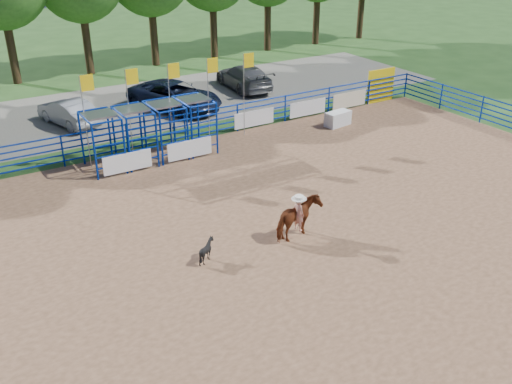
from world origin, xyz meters
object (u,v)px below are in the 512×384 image
horse_and_rider (298,217)px  calf (207,250)px  announcer_table (338,119)px  car_b (68,112)px  car_c (175,96)px  car_d (244,77)px

horse_and_rider → calf: (-3.41, 0.33, -0.44)m
announcer_table → horse_and_rider: bearing=-135.2°
car_b → car_c: bearing=159.4°
car_b → car_c: (5.98, -0.57, 0.10)m
announcer_table → horse_and_rider: size_ratio=0.64×
car_d → horse_and_rider: bearing=70.1°
car_d → calf: bearing=61.0°
announcer_table → calf: bearing=-145.6°
car_c → car_d: 5.94m
car_b → car_c: 6.01m
announcer_table → car_d: bearing=94.1°
announcer_table → calf: 14.64m
horse_and_rider → calf: size_ratio=2.93×
car_d → announcer_table: bearing=98.7°
car_b → car_d: (11.65, 1.20, 0.06)m
announcer_table → car_d: 8.97m
horse_and_rider → car_b: size_ratio=0.53×
car_b → car_c: size_ratio=0.73×
announcer_table → car_c: car_c is taller
horse_and_rider → car_b: 16.74m
announcer_table → car_d: (-0.63, 8.94, 0.37)m
car_b → car_d: car_d is taller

